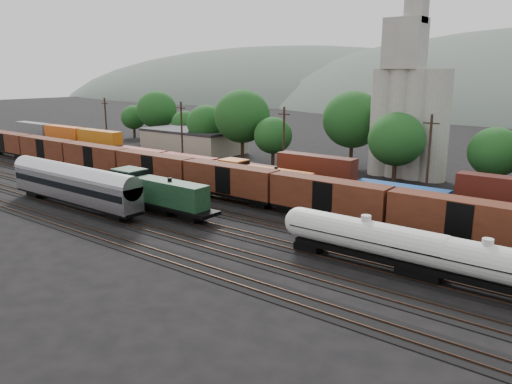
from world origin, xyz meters
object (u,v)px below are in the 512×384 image
Objects in this scene: tank_car_a at (365,238)px; grain_silo at (408,111)px; green_locomotive at (153,192)px; passenger_coach at (73,183)px; orange_locomotive at (258,178)px.

tank_car_a is 43.71m from grain_silo.
grain_silo reaches higher than green_locomotive.
green_locomotive is at bearing 27.22° from passenger_coach.
passenger_coach is (-38.94, -5.00, 0.71)m from tank_car_a.
passenger_coach is 25.03m from orange_locomotive.
passenger_coach is at bearing -119.88° from grain_silo.
grain_silo reaches higher than tank_car_a.
grain_silo is at bearing 106.96° from tank_car_a.
green_locomotive is 0.75× the size of passenger_coach.
grain_silo reaches higher than orange_locomotive.
green_locomotive is 29.21m from tank_car_a.
orange_locomotive is at bearing -113.69° from grain_silo.
passenger_coach is 53.63m from grain_silo.
passenger_coach is 0.84× the size of grain_silo.
green_locomotive reaches higher than tank_car_a.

